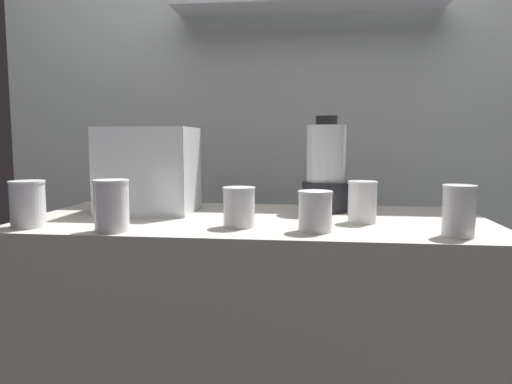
{
  "coord_description": "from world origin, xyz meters",
  "views": [
    {
      "loc": [
        0.17,
        -1.43,
        1.14
      ],
      "look_at": [
        0.0,
        0.0,
        0.98
      ],
      "focal_mm": 33.16,
      "sensor_mm": 36.0,
      "label": 1
    }
  ],
  "objects_px": {
    "carrot_display_bin": "(151,185)",
    "juice_cup_beet_far_right": "(362,204)",
    "juice_cup_beet_left": "(112,209)",
    "blender_pitcher": "(326,171)",
    "juice_cup_beet_right": "(315,213)",
    "juice_cup_mango_rightmost": "(459,215)",
    "juice_cup_mango_far_left": "(28,206)",
    "juice_cup_pomegranate_middle": "(239,208)"
  },
  "relations": [
    {
      "from": "carrot_display_bin",
      "to": "juice_cup_beet_far_right",
      "type": "distance_m",
      "value": 0.69
    },
    {
      "from": "carrot_display_bin",
      "to": "juice_cup_beet_left",
      "type": "distance_m",
      "value": 0.34
    },
    {
      "from": "juice_cup_beet_left",
      "to": "blender_pitcher",
      "type": "bearing_deg",
      "value": 37.26
    },
    {
      "from": "juice_cup_beet_right",
      "to": "juice_cup_mango_rightmost",
      "type": "bearing_deg",
      "value": -4.27
    },
    {
      "from": "juice_cup_mango_far_left",
      "to": "juice_cup_beet_right",
      "type": "height_order",
      "value": "juice_cup_mango_far_left"
    },
    {
      "from": "juice_cup_beet_far_right",
      "to": "blender_pitcher",
      "type": "bearing_deg",
      "value": 114.77
    },
    {
      "from": "juice_cup_beet_far_right",
      "to": "juice_cup_mango_rightmost",
      "type": "xyz_separation_m",
      "value": [
        0.22,
        -0.18,
        0.0
      ]
    },
    {
      "from": "blender_pitcher",
      "to": "juice_cup_beet_right",
      "type": "height_order",
      "value": "blender_pitcher"
    },
    {
      "from": "carrot_display_bin",
      "to": "juice_cup_beet_right",
      "type": "relative_size",
      "value": 2.79
    },
    {
      "from": "carrot_display_bin",
      "to": "juice_cup_pomegranate_middle",
      "type": "distance_m",
      "value": 0.41
    },
    {
      "from": "juice_cup_mango_far_left",
      "to": "juice_cup_pomegranate_middle",
      "type": "xyz_separation_m",
      "value": [
        0.58,
        0.07,
        -0.01
      ]
    },
    {
      "from": "blender_pitcher",
      "to": "juice_cup_mango_far_left",
      "type": "xyz_separation_m",
      "value": [
        -0.82,
        -0.4,
        -0.08
      ]
    },
    {
      "from": "juice_cup_mango_rightmost",
      "to": "juice_cup_mango_far_left",
      "type": "bearing_deg",
      "value": -179.85
    },
    {
      "from": "juice_cup_beet_far_right",
      "to": "juice_cup_mango_rightmost",
      "type": "height_order",
      "value": "juice_cup_mango_rightmost"
    },
    {
      "from": "juice_cup_beet_right",
      "to": "juice_cup_pomegranate_middle",
      "type": "bearing_deg",
      "value": 168.69
    },
    {
      "from": "juice_cup_pomegranate_middle",
      "to": "juice_cup_beet_right",
      "type": "distance_m",
      "value": 0.21
    },
    {
      "from": "carrot_display_bin",
      "to": "juice_cup_pomegranate_middle",
      "type": "height_order",
      "value": "carrot_display_bin"
    },
    {
      "from": "juice_cup_beet_left",
      "to": "juice_cup_pomegranate_middle",
      "type": "height_order",
      "value": "juice_cup_beet_left"
    },
    {
      "from": "juice_cup_beet_left",
      "to": "juice_cup_mango_rightmost",
      "type": "xyz_separation_m",
      "value": [
        0.88,
        0.03,
        -0.01
      ]
    },
    {
      "from": "juice_cup_beet_left",
      "to": "juice_cup_beet_right",
      "type": "height_order",
      "value": "juice_cup_beet_left"
    },
    {
      "from": "juice_cup_mango_far_left",
      "to": "juice_cup_beet_far_right",
      "type": "relative_size",
      "value": 1.06
    },
    {
      "from": "juice_cup_beet_far_right",
      "to": "juice_cup_pomegranate_middle",
      "type": "bearing_deg",
      "value": -162.13
    },
    {
      "from": "blender_pitcher",
      "to": "juice_cup_beet_left",
      "type": "relative_size",
      "value": 2.34
    },
    {
      "from": "juice_cup_mango_far_left",
      "to": "juice_cup_beet_left",
      "type": "bearing_deg",
      "value": -7.16
    },
    {
      "from": "juice_cup_beet_right",
      "to": "juice_cup_beet_far_right",
      "type": "bearing_deg",
      "value": 48.25
    },
    {
      "from": "juice_cup_mango_far_left",
      "to": "juice_cup_beet_left",
      "type": "distance_m",
      "value": 0.26
    },
    {
      "from": "juice_cup_beet_left",
      "to": "juice_cup_beet_far_right",
      "type": "relative_size",
      "value": 1.13
    },
    {
      "from": "juice_cup_pomegranate_middle",
      "to": "juice_cup_mango_far_left",
      "type": "bearing_deg",
      "value": -172.99
    },
    {
      "from": "juice_cup_mango_far_left",
      "to": "juice_cup_pomegranate_middle",
      "type": "bearing_deg",
      "value": 7.01
    },
    {
      "from": "blender_pitcher",
      "to": "juice_cup_beet_far_right",
      "type": "height_order",
      "value": "blender_pitcher"
    },
    {
      "from": "blender_pitcher",
      "to": "juice_cup_mango_far_left",
      "type": "distance_m",
      "value": 0.91
    },
    {
      "from": "blender_pitcher",
      "to": "juice_cup_pomegranate_middle",
      "type": "relative_size",
      "value": 2.89
    },
    {
      "from": "juice_cup_beet_left",
      "to": "juice_cup_mango_rightmost",
      "type": "height_order",
      "value": "juice_cup_beet_left"
    },
    {
      "from": "blender_pitcher",
      "to": "carrot_display_bin",
      "type": "bearing_deg",
      "value": -171.2
    },
    {
      "from": "carrot_display_bin",
      "to": "juice_cup_mango_rightmost",
      "type": "relative_size",
      "value": 2.32
    },
    {
      "from": "juice_cup_beet_right",
      "to": "juice_cup_mango_rightmost",
      "type": "relative_size",
      "value": 0.83
    },
    {
      "from": "juice_cup_mango_rightmost",
      "to": "carrot_display_bin",
      "type": "bearing_deg",
      "value": 161.1
    },
    {
      "from": "juice_cup_beet_right",
      "to": "juice_cup_mango_rightmost",
      "type": "height_order",
      "value": "juice_cup_mango_rightmost"
    },
    {
      "from": "carrot_display_bin",
      "to": "juice_cup_mango_rightmost",
      "type": "xyz_separation_m",
      "value": [
        0.89,
        -0.31,
        -0.03
      ]
    },
    {
      "from": "blender_pitcher",
      "to": "juice_cup_beet_left",
      "type": "height_order",
      "value": "blender_pitcher"
    },
    {
      "from": "blender_pitcher",
      "to": "juice_cup_mango_far_left",
      "type": "height_order",
      "value": "blender_pitcher"
    },
    {
      "from": "juice_cup_pomegranate_middle",
      "to": "juice_cup_beet_far_right",
      "type": "height_order",
      "value": "juice_cup_beet_far_right"
    }
  ]
}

